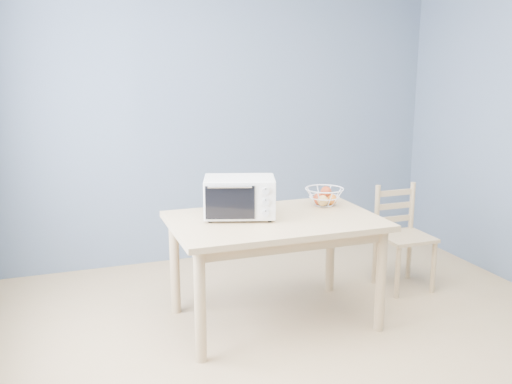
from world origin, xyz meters
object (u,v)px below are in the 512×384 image
object	(u,v)px
fruit_basket	(324,196)
toaster_oven	(237,197)
dining_chair	(402,238)
dining_table	(274,232)

from	to	relation	value
fruit_basket	toaster_oven	bearing A→B (deg)	-172.11
fruit_basket	dining_chair	bearing A→B (deg)	4.63
fruit_basket	dining_table	bearing A→B (deg)	-156.97
fruit_basket	dining_chair	xyz separation A→B (m)	(0.73, 0.06, -0.41)
dining_table	dining_chair	distance (m)	1.25
dining_table	toaster_oven	xyz separation A→B (m)	(-0.24, 0.10, 0.25)
dining_chair	toaster_oven	bearing A→B (deg)	-173.97
dining_table	fruit_basket	xyz separation A→B (m)	(0.47, 0.20, 0.17)
dining_chair	fruit_basket	bearing A→B (deg)	-175.57
toaster_oven	dining_chair	size ratio (longest dim) A/B	0.66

